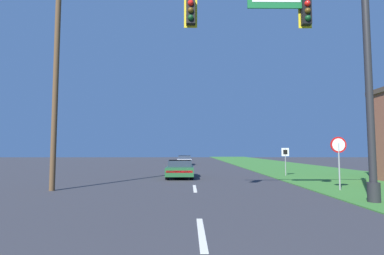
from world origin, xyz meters
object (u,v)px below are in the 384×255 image
object	(u,v)px
car_ahead	(180,169)
far_car	(185,160)
stop_sign	(339,151)
route_sign_post	(285,155)
signal_mast	(322,60)
utility_pole_near	(56,74)

from	to	relation	value
car_ahead	far_car	xyz separation A→B (m)	(0.04, 18.43, -0.00)
stop_sign	route_sign_post	size ratio (longest dim) A/B	1.23
stop_sign	far_car	bearing A→B (deg)	106.75
signal_mast	utility_pole_near	world-z (taller)	utility_pole_near
signal_mast	car_ahead	xyz separation A→B (m)	(-5.60, 10.34, -4.68)
stop_sign	utility_pole_near	bearing A→B (deg)	179.07
signal_mast	utility_pole_near	bearing A→B (deg)	163.16
car_ahead	stop_sign	bearing A→B (deg)	-42.60
car_ahead	utility_pole_near	bearing A→B (deg)	-130.32
far_car	stop_sign	world-z (taller)	stop_sign
route_sign_post	utility_pole_near	distance (m)	16.21
stop_sign	route_sign_post	xyz separation A→B (m)	(0.05, 8.04, -0.34)
car_ahead	stop_sign	distance (m)	10.57
stop_sign	utility_pole_near	distance (m)	14.07
far_car	stop_sign	xyz separation A→B (m)	(7.69, -25.54, 1.26)
car_ahead	utility_pole_near	xyz separation A→B (m)	(-5.84, -6.88, 4.99)
car_ahead	stop_sign	world-z (taller)	stop_sign
route_sign_post	car_ahead	bearing A→B (deg)	-173.12
car_ahead	utility_pole_near	size ratio (longest dim) A/B	0.43
signal_mast	car_ahead	distance (m)	12.66
route_sign_post	signal_mast	bearing A→B (deg)	-100.91
far_car	stop_sign	size ratio (longest dim) A/B	1.85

